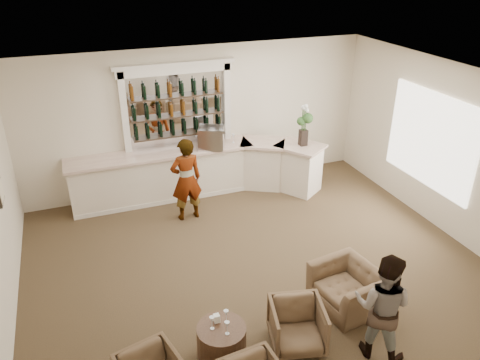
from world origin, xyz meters
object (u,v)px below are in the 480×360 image
at_px(bar_counter, 200,172).
at_px(armchair_right, 297,326).
at_px(armchair_far, 348,288).
at_px(espresso_machine, 211,138).
at_px(sommelier, 186,180).
at_px(cocktail_table, 222,342).
at_px(guest, 382,307).
at_px(flower_vase, 304,122).

bearing_deg(bar_counter, armchair_right, -90.12).
relative_size(armchair_far, espresso_machine, 1.88).
bearing_deg(sommelier, cocktail_table, 78.10).
height_order(armchair_right, armchair_far, armchair_right).
xyz_separation_m(armchair_right, espresso_machine, (0.29, 4.89, 1.04)).
height_order(sommelier, guest, sommelier).
relative_size(armchair_right, flower_vase, 0.79).
bearing_deg(bar_counter, flower_vase, -15.29).
relative_size(guest, armchair_far, 1.57).
distance_m(armchair_right, espresso_machine, 5.00).
bearing_deg(cocktail_table, sommelier, 82.08).
bearing_deg(armchair_right, espresso_machine, 100.34).
height_order(bar_counter, espresso_machine, espresso_machine).
bearing_deg(bar_counter, guest, -79.82).
xyz_separation_m(bar_counter, espresso_machine, (0.28, -0.05, 0.81)).
height_order(cocktail_table, guest, guest).
height_order(sommelier, armchair_right, sommelier).
bearing_deg(guest, cocktail_table, 29.35).
bearing_deg(cocktail_table, flower_vase, 50.98).
height_order(cocktail_table, espresso_machine, espresso_machine).
xyz_separation_m(bar_counter, armchair_right, (-0.01, -4.94, -0.23)).
xyz_separation_m(sommelier, armchair_far, (1.66, -3.54, -0.56)).
distance_m(cocktail_table, armchair_right, 1.09).
bearing_deg(flower_vase, guest, -104.95).
bearing_deg(armchair_right, guest, -13.64).
height_order(espresso_machine, flower_vase, flower_vase).
relative_size(bar_counter, sommelier, 3.20).
bearing_deg(guest, armchair_right, 20.71).
height_order(cocktail_table, armchair_right, armchair_right).
bearing_deg(armchair_far, sommelier, -163.47).
relative_size(bar_counter, cocktail_table, 8.31).
relative_size(cocktail_table, flower_vase, 0.71).
height_order(guest, armchair_right, guest).
relative_size(armchair_right, espresso_machine, 1.38).
distance_m(sommelier, flower_vase, 2.94).
distance_m(cocktail_table, sommelier, 3.92).
xyz_separation_m(cocktail_table, armchair_far, (2.20, 0.28, 0.09)).
height_order(cocktail_table, sommelier, sommelier).
distance_m(guest, armchair_far, 1.10).
xyz_separation_m(armchair_far, espresso_machine, (-0.84, 4.42, 1.05)).
bearing_deg(armchair_right, flower_vase, 75.92).
bearing_deg(espresso_machine, flower_vase, 7.21).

